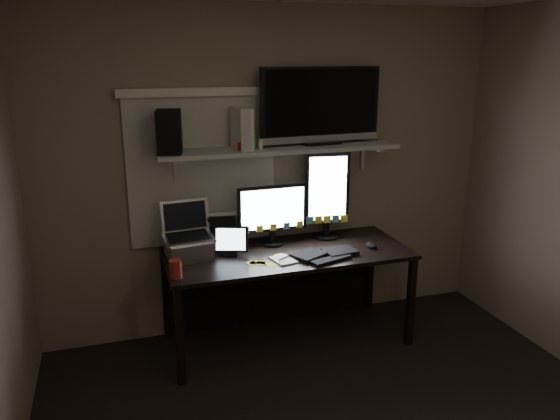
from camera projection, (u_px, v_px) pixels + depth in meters
name	position (u px, v px, depth m)	size (l,w,h in m)	color
back_wall	(273.00, 173.00, 4.24)	(3.60, 3.60, 0.00)	#786C56
window_blinds	(203.00, 171.00, 4.05)	(1.10, 0.02, 1.10)	beige
desk	(283.00, 268.00, 4.20)	(1.80, 0.75, 0.73)	black
wall_shelf	(280.00, 149.00, 4.02)	(1.80, 0.35, 0.03)	#A5A6A1
monitor_landscape	(272.00, 215.00, 4.13)	(0.54, 0.06, 0.47)	black
monitor_portrait	(327.00, 195.00, 4.26)	(0.35, 0.07, 0.70)	black
keyboard	(324.00, 253.00, 3.96)	(0.48, 0.19, 0.03)	black
mouse	(371.00, 245.00, 4.11)	(0.07, 0.11, 0.04)	black
notepad	(283.00, 260.00, 3.86)	(0.14, 0.19, 0.01)	silver
tablet	(230.00, 241.00, 3.94)	(0.25, 0.11, 0.22)	black
file_sorter	(222.00, 230.00, 4.10)	(0.21, 0.10, 0.27)	black
laptop	(188.00, 232.00, 3.86)	(0.35, 0.28, 0.39)	#AAA9AD
cup	(176.00, 269.00, 3.56)	(0.08, 0.08, 0.12)	maroon
sticky_notes	(266.00, 262.00, 3.84)	(0.28, 0.21, 0.00)	#F6F843
tv	(321.00, 106.00, 4.08)	(0.95, 0.17, 0.57)	black
game_console	(242.00, 128.00, 3.89)	(0.08, 0.25, 0.30)	beige
speaker	(169.00, 132.00, 3.71)	(0.16, 0.20, 0.30)	black
bottles	(250.00, 141.00, 3.86)	(0.20, 0.05, 0.13)	#A50F0C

